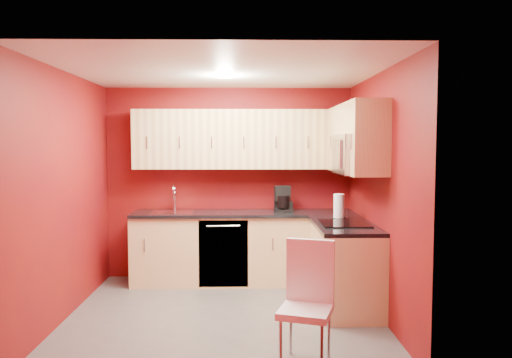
{
  "coord_description": "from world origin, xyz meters",
  "views": [
    {
      "loc": [
        0.23,
        -5.08,
        1.76
      ],
      "look_at": [
        0.34,
        0.55,
        1.37
      ],
      "focal_mm": 35.0,
      "sensor_mm": 36.0,
      "label": 1
    }
  ],
  "objects_px": {
    "napkin_holder": "(287,206)",
    "sink": "(173,209)",
    "dining_chair": "(306,304)",
    "microwave": "(356,154)",
    "paper_towel": "(339,206)",
    "coffee_maker": "(284,199)"
  },
  "relations": [
    {
      "from": "microwave",
      "to": "paper_towel",
      "type": "relative_size",
      "value": 2.68
    },
    {
      "from": "microwave",
      "to": "sink",
      "type": "bearing_deg",
      "value": 154.4
    },
    {
      "from": "sink",
      "to": "coffee_maker",
      "type": "distance_m",
      "value": 1.41
    },
    {
      "from": "napkin_holder",
      "to": "coffee_maker",
      "type": "bearing_deg",
      "value": -166.53
    },
    {
      "from": "microwave",
      "to": "napkin_holder",
      "type": "bearing_deg",
      "value": 122.83
    },
    {
      "from": "sink",
      "to": "paper_towel",
      "type": "distance_m",
      "value": 2.09
    },
    {
      "from": "microwave",
      "to": "coffee_maker",
      "type": "height_order",
      "value": "microwave"
    },
    {
      "from": "sink",
      "to": "coffee_maker",
      "type": "height_order",
      "value": "sink"
    },
    {
      "from": "dining_chair",
      "to": "sink",
      "type": "bearing_deg",
      "value": 138.73
    },
    {
      "from": "microwave",
      "to": "paper_towel",
      "type": "xyz_separation_m",
      "value": [
        -0.1,
        0.39,
        -0.61
      ]
    },
    {
      "from": "microwave",
      "to": "dining_chair",
      "type": "relative_size",
      "value": 0.77
    },
    {
      "from": "coffee_maker",
      "to": "dining_chair",
      "type": "distance_m",
      "value": 2.46
    },
    {
      "from": "napkin_holder",
      "to": "sink",
      "type": "bearing_deg",
      "value": 179.82
    },
    {
      "from": "microwave",
      "to": "sink",
      "type": "xyz_separation_m",
      "value": [
        -2.09,
        1.0,
        -0.72
      ]
    },
    {
      "from": "napkin_holder",
      "to": "dining_chair",
      "type": "xyz_separation_m",
      "value": [
        -0.05,
        -2.4,
        -0.48
      ]
    },
    {
      "from": "napkin_holder",
      "to": "dining_chair",
      "type": "relative_size",
      "value": 0.13
    },
    {
      "from": "sink",
      "to": "napkin_holder",
      "type": "bearing_deg",
      "value": -0.18
    },
    {
      "from": "microwave",
      "to": "coffee_maker",
      "type": "distance_m",
      "value": 1.34
    },
    {
      "from": "microwave",
      "to": "napkin_holder",
      "type": "height_order",
      "value": "microwave"
    },
    {
      "from": "microwave",
      "to": "sink",
      "type": "distance_m",
      "value": 2.43
    },
    {
      "from": "sink",
      "to": "dining_chair",
      "type": "distance_m",
      "value": 2.82
    },
    {
      "from": "napkin_holder",
      "to": "microwave",
      "type": "bearing_deg",
      "value": -57.17
    }
  ]
}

